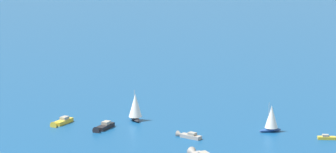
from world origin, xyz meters
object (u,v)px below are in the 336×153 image
at_px(motorboat_offshore, 103,127).
at_px(motorboat_outer_ring_a, 188,136).
at_px(motorboat_inshore, 330,138).
at_px(sailboat_trailing, 135,107).
at_px(sailboat_far_stbd, 271,118).
at_px(motorboat_far_port, 61,122).

relative_size(motorboat_offshore, motorboat_outer_ring_a, 1.18).
xyz_separation_m(motorboat_inshore, motorboat_offshore, (53.17, 38.76, 0.24)).
distance_m(motorboat_inshore, sailboat_trailing, 59.92).
bearing_deg(sailboat_far_stbd, motorboat_inshore, -163.17).
bearing_deg(sailboat_trailing, sailboat_far_stbd, -152.39).
bearing_deg(motorboat_outer_ring_a, sailboat_far_stbd, -119.80).
height_order(sailboat_far_stbd, motorboat_offshore, sailboat_far_stbd).
bearing_deg(motorboat_offshore, motorboat_inshore, -143.91).
relative_size(motorboat_far_port, motorboat_offshore, 0.99).
distance_m(sailboat_trailing, motorboat_outer_ring_a, 25.40).
distance_m(sailboat_far_stbd, sailboat_trailing, 42.54).
xyz_separation_m(motorboat_far_port, motorboat_offshore, (-13.70, -5.33, 0.01)).
bearing_deg(motorboat_far_port, motorboat_inshore, -146.60).
relative_size(sailboat_far_stbd, motorboat_inshore, 1.55).
distance_m(motorboat_far_port, motorboat_outer_ring_a, 41.07).
xyz_separation_m(sailboat_far_stbd, motorboat_offshore, (36.45, 33.71, -3.32)).
xyz_separation_m(motorboat_inshore, sailboat_trailing, (54.42, 24.77, 3.92)).
bearing_deg(motorboat_far_port, sailboat_far_stbd, -142.11).
height_order(sailboat_trailing, motorboat_outer_ring_a, sailboat_trailing).
bearing_deg(motorboat_inshore, sailboat_far_stbd, 16.83).
height_order(motorboat_far_port, sailboat_far_stbd, sailboat_far_stbd).
height_order(motorboat_inshore, motorboat_offshore, motorboat_offshore).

